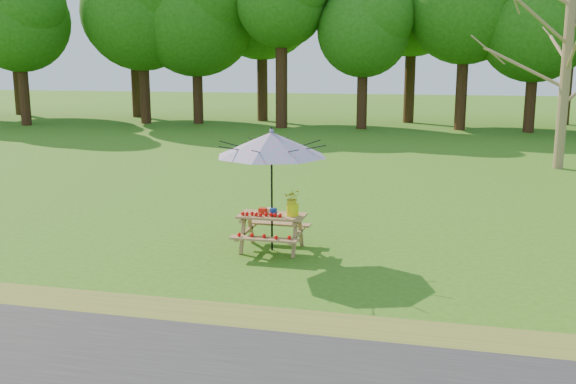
# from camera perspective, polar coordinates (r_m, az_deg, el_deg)

# --- Properties ---
(ground) EXTENTS (120.00, 120.00, 0.00)m
(ground) POSITION_cam_1_polar(r_m,az_deg,el_deg) (12.51, -16.16, -4.65)
(ground) COLOR #386813
(ground) RESTS_ON ground
(drygrass_strip) EXTENTS (120.00, 1.20, 0.01)m
(drygrass_strip) POSITION_cam_1_polar(r_m,az_deg,el_deg) (10.30, -23.90, -8.67)
(drygrass_strip) COLOR olive
(drygrass_strip) RESTS_ON ground
(picnic_table) EXTENTS (1.20, 1.32, 0.67)m
(picnic_table) POSITION_cam_1_polar(r_m,az_deg,el_deg) (11.69, -1.44, -3.65)
(picnic_table) COLOR #956543
(picnic_table) RESTS_ON ground
(patio_umbrella) EXTENTS (2.16, 2.16, 2.25)m
(patio_umbrella) POSITION_cam_1_polar(r_m,az_deg,el_deg) (11.38, -1.47, 4.26)
(patio_umbrella) COLOR black
(patio_umbrella) RESTS_ON ground
(produce_bins) EXTENTS (0.37, 0.39, 0.13)m
(produce_bins) POSITION_cam_1_polar(r_m,az_deg,el_deg) (11.65, -1.68, -1.70)
(produce_bins) COLOR red
(produce_bins) RESTS_ON picnic_table
(tomatoes_row) EXTENTS (0.77, 0.13, 0.07)m
(tomatoes_row) POSITION_cam_1_polar(r_m,az_deg,el_deg) (11.47, -2.40, -2.00)
(tomatoes_row) COLOR #F10B08
(tomatoes_row) RESTS_ON picnic_table
(flower_bucket) EXTENTS (0.33, 0.30, 0.48)m
(flower_bucket) POSITION_cam_1_polar(r_m,az_deg,el_deg) (11.47, 0.41, -0.85)
(flower_bucket) COLOR #EFF40C
(flower_bucket) RESTS_ON picnic_table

